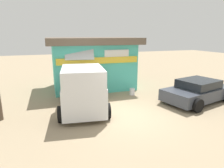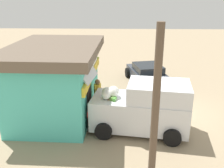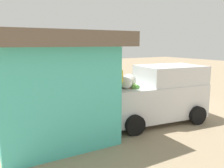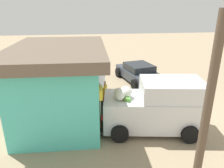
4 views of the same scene
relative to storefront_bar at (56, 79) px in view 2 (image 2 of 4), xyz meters
The scene contains 9 objects.
ground_plane 5.49m from the storefront_bar, 88.15° to the right, with size 60.00×60.00×0.00m, color #9E896B.
storefront_bar is the anchor object (origin of this frame).
delivery_van 4.17m from the storefront_bar, 110.78° to the right, with size 2.59×4.70×3.04m.
parked_sedan 6.58m from the storefront_bar, 45.94° to the right, with size 4.22×2.84×1.19m.
vendor_standing 2.01m from the storefront_bar, 90.29° to the right, with size 0.54×0.44×1.73m.
customer_bending 2.77m from the storefront_bar, 121.85° to the right, with size 0.72×0.74×1.47m.
unloaded_banana_pile 2.04m from the storefront_bar, 139.34° to the right, with size 0.73×0.76×0.38m.
paint_bucket 3.37m from the storefront_bar, 54.37° to the right, with size 0.31×0.31×0.39m, color silver.
utility_pole 6.29m from the storefront_bar, 142.18° to the right, with size 0.20×0.20×4.82m, color brown.
Camera 2 is at (-10.97, 2.29, 5.43)m, focal length 40.44 mm.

